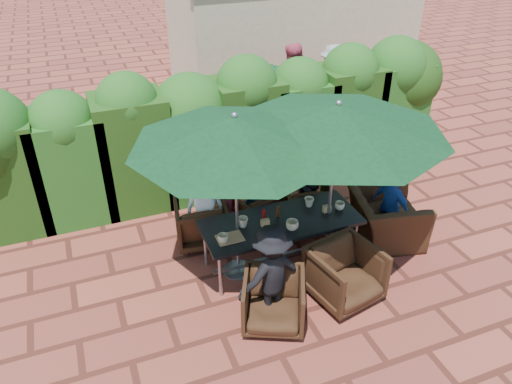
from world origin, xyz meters
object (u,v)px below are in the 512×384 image
object	(u,v)px
chair_far_left	(201,220)
chair_far_mid	(255,207)
chair_end_right	(386,209)
umbrella_right	(338,118)
chair_near_left	(274,299)
umbrella_left	(235,131)
chair_far_right	(306,200)
dining_table	(281,225)
chair_near_right	(345,272)

from	to	relation	value
chair_far_left	chair_far_mid	xyz separation A→B (m)	(0.91, 0.07, -0.02)
chair_end_right	chair_far_left	bearing A→B (deg)	84.55
umbrella_right	chair_end_right	world-z (taller)	umbrella_right
chair_far_left	chair_near_left	xyz separation A→B (m)	(0.36, -1.97, -0.01)
umbrella_left	chair_end_right	xyz separation A→B (m)	(2.42, -0.03, -1.70)
chair_far_right	chair_near_left	xyz separation A→B (m)	(-1.39, -1.89, -0.00)
umbrella_right	chair_end_right	size ratio (longest dim) A/B	2.52
dining_table	chair_near_left	size ratio (longest dim) A/B	2.90
dining_table	umbrella_left	size ratio (longest dim) A/B	0.83
chair_far_right	chair_near_left	size ratio (longest dim) A/B	1.01
chair_far_left	chair_far_mid	world-z (taller)	chair_far_left
dining_table	chair_near_left	bearing A→B (deg)	-117.79
chair_far_left	chair_far_right	xyz separation A→B (m)	(1.75, -0.09, -0.00)
dining_table	chair_far_left	distance (m)	1.33
umbrella_left	chair_near_left	world-z (taller)	umbrella_left
chair_end_right	umbrella_right	bearing A→B (deg)	107.68
dining_table	umbrella_right	world-z (taller)	umbrella_right
chair_far_right	chair_far_mid	bearing A→B (deg)	2.46
dining_table	umbrella_right	size ratio (longest dim) A/B	0.76
chair_far_left	chair_far_mid	size ratio (longest dim) A/B	1.07
chair_far_right	chair_end_right	distance (m)	1.27
chair_near_left	chair_end_right	distance (m)	2.57
umbrella_left	chair_far_right	xyz separation A→B (m)	(1.47, 0.80, -1.82)
umbrella_left	chair_far_mid	bearing A→B (deg)	56.69
chair_far_mid	chair_end_right	size ratio (longest dim) A/B	0.63
umbrella_right	chair_end_right	bearing A→B (deg)	4.31
umbrella_left	umbrella_right	distance (m)	1.36
chair_far_left	chair_far_right	size ratio (longest dim) A/B	1.01
chair_near_left	chair_near_right	bearing A→B (deg)	29.31
umbrella_left	chair_far_right	distance (m)	2.48
umbrella_left	chair_end_right	distance (m)	2.96
chair_near_left	chair_near_right	distance (m)	1.06
dining_table	chair_far_left	world-z (taller)	chair_far_left
chair_near_left	chair_near_right	xyz separation A→B (m)	(1.06, 0.08, 0.04)
umbrella_left	chair_far_right	size ratio (longest dim) A/B	3.45
umbrella_right	chair_far_right	world-z (taller)	umbrella_right
chair_near_left	chair_end_right	xyz separation A→B (m)	(2.34, 1.05, 0.12)
dining_table	chair_far_mid	size ratio (longest dim) A/B	3.03
chair_far_left	chair_end_right	distance (m)	2.85
dining_table	chair_near_right	distance (m)	1.12
dining_table	chair_near_right	bearing A→B (deg)	-62.13
dining_table	umbrella_right	bearing A→B (deg)	-5.74
dining_table	chair_far_left	bearing A→B (deg)	134.58
dining_table	chair_far_right	xyz separation A→B (m)	(0.83, 0.84, -0.28)
umbrella_right	chair_far_right	distance (m)	2.04
dining_table	chair_near_right	size ratio (longest dim) A/B	2.63
umbrella_left	chair_far_mid	size ratio (longest dim) A/B	3.64
umbrella_left	umbrella_right	xyz separation A→B (m)	(1.35, -0.11, 0.00)
dining_table	umbrella_right	distance (m)	1.70
umbrella_left	chair_near_right	bearing A→B (deg)	-41.16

